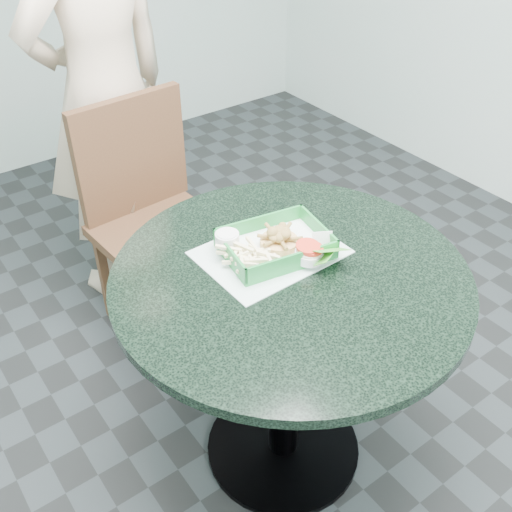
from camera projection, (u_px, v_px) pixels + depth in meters
floor at (283, 447)px, 2.05m from camera, size 4.00×5.00×0.02m
cafe_table at (288, 324)px, 1.70m from camera, size 0.96×0.96×0.75m
dining_chair at (150, 206)px, 2.29m from camera, size 0.45×0.45×0.93m
diner_person at (99, 54)px, 2.20m from camera, size 0.83×0.64×2.06m
placemat at (270, 258)px, 1.67m from camera, size 0.38×0.29×0.00m
food_basket at (275, 253)px, 1.66m from camera, size 0.28×0.21×0.06m
crab_sandwich at (278, 241)px, 1.65m from camera, size 0.11×0.11×0.07m
fries_pile at (253, 263)px, 1.59m from camera, size 0.12×0.13×0.04m
sauce_ramekin at (228, 249)px, 1.61m from camera, size 0.07×0.07×0.04m
garnish_cup at (316, 254)px, 1.61m from camera, size 0.12×0.11×0.05m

